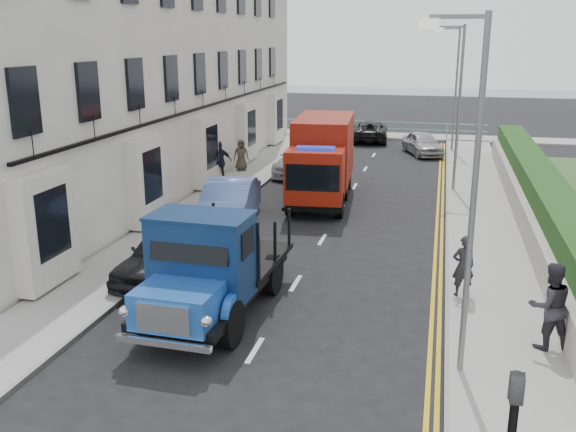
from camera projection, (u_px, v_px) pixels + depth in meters
The scene contains 22 objects.
ground at pixel (278, 313), 15.77m from camera, with size 120.00×120.00×0.00m, color black.
pavement_west at pixel (207, 206), 25.34m from camera, with size 2.40×38.00×0.12m, color gray.
pavement_east at pixel (483, 224), 22.98m from camera, with size 2.60×38.00×0.12m, color gray.
promenade at pixel (385, 136), 42.88m from camera, with size 30.00×2.50×0.12m, color gray.
sea_plane at pixel (410, 95), 71.90m from camera, with size 120.00×120.00×0.00m, color slate.
terrace_west at pixel (141, 21), 28.09m from camera, with size 6.31×30.20×14.25m.
garden_east at pixel (542, 204), 22.33m from camera, with size 1.45×28.00×1.75m.
seafront_railing at pixel (384, 130), 41.99m from camera, with size 13.00×0.08×1.11m.
lamp_near at pixel (468, 180), 11.87m from camera, with size 1.23×0.18×7.00m.
lamp_mid at pixel (457, 99), 26.84m from camera, with size 1.23×0.18×7.00m.
lamp_far at pixel (454, 82), 36.19m from camera, with size 1.23×0.18×7.00m.
bedford_lorry at pixel (205, 274), 14.88m from camera, with size 2.48×5.78×2.69m.
red_lorry at pixel (322, 158), 26.01m from camera, with size 2.67×6.54×3.35m.
parked_car_front at pixel (168, 253), 17.92m from camera, with size 1.67×4.16×1.42m, color black.
parked_car_mid at pixel (229, 203), 22.91m from camera, with size 1.68×4.81×1.59m, color #5975BF.
parked_car_rear at pixel (302, 159), 31.39m from camera, with size 1.97×4.85×1.41m, color #ADAEB2.
seafront_car_left at pixel (370, 131), 41.03m from camera, with size 2.15×4.67×1.30m, color black.
seafront_car_right at pixel (423, 143), 36.31m from camera, with size 1.54×3.82×1.30m, color #A4A3A8.
pedestrian_east_near at pixel (463, 266), 16.31m from camera, with size 0.59×0.39×1.61m, color #232328.
pedestrian_east_far at pixel (550, 306), 13.53m from camera, with size 0.94×0.73×1.92m, color #302C35.
pedestrian_west_near at pixel (220, 162), 28.95m from camera, with size 1.10×0.46×1.87m, color black.
pedestrian_west_far at pixel (241, 155), 31.50m from camera, with size 0.75×0.49×1.53m, color #3F362D.
Camera 1 is at (3.63, -14.06, 6.60)m, focal length 40.00 mm.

